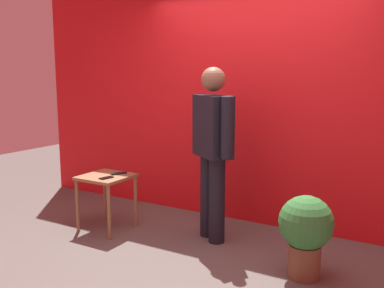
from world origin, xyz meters
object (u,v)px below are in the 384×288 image
(side_table, at_px, (106,184))
(potted_plant, at_px, (306,230))
(tv_remote, at_px, (119,173))
(cell_phone, at_px, (106,178))
(standing_person, at_px, (213,145))

(side_table, distance_m, potted_plant, 2.14)
(tv_remote, bearing_deg, cell_phone, -57.36)
(side_table, relative_size, potted_plant, 0.85)
(standing_person, height_order, potted_plant, standing_person)
(standing_person, bearing_deg, potted_plant, -19.22)
(standing_person, xyz_separation_m, side_table, (-1.10, -0.32, -0.47))
(standing_person, distance_m, cell_phone, 1.15)
(tv_remote, height_order, potted_plant, potted_plant)
(side_table, height_order, cell_phone, cell_phone)
(tv_remote, bearing_deg, side_table, -95.96)
(tv_remote, relative_size, potted_plant, 0.25)
(potted_plant, bearing_deg, tv_remote, 175.73)
(standing_person, bearing_deg, tv_remote, -168.46)
(cell_phone, xyz_separation_m, tv_remote, (-0.01, 0.21, 0.01))
(tv_remote, bearing_deg, standing_person, 42.03)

